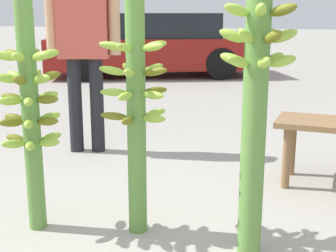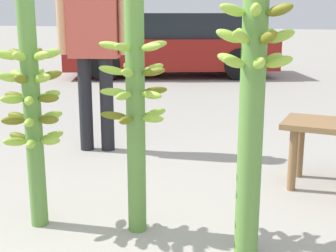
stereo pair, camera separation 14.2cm
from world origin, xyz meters
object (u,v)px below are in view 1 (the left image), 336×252
at_px(banana_stalk_right, 256,89).
at_px(vendor_person, 83,38).
at_px(parked_car, 154,45).
at_px(banana_stalk_left, 30,104).
at_px(banana_stalk_center, 136,86).

relative_size(banana_stalk_right, vendor_person, 0.95).
relative_size(banana_stalk_right, parked_car, 0.37).
xyz_separation_m(banana_stalk_left, banana_stalk_right, (1.24, 0.12, 0.13)).
xyz_separation_m(banana_stalk_left, vendor_person, (-0.52, 1.53, 0.28)).
relative_size(vendor_person, parked_car, 0.39).
distance_m(banana_stalk_left, vendor_person, 1.64).
bearing_deg(parked_car, banana_stalk_center, 175.25).
height_order(banana_stalk_center, banana_stalk_right, banana_stalk_center).
relative_size(banana_stalk_left, banana_stalk_center, 0.87).
relative_size(banana_stalk_left, parked_car, 0.33).
bearing_deg(banana_stalk_right, vendor_person, 141.39).
height_order(banana_stalk_right, vendor_person, vendor_person).
bearing_deg(vendor_person, banana_stalk_left, 89.25).
xyz_separation_m(vendor_person, parked_car, (-1.45, 5.37, -0.42)).
bearing_deg(banana_stalk_center, parked_car, 110.77).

